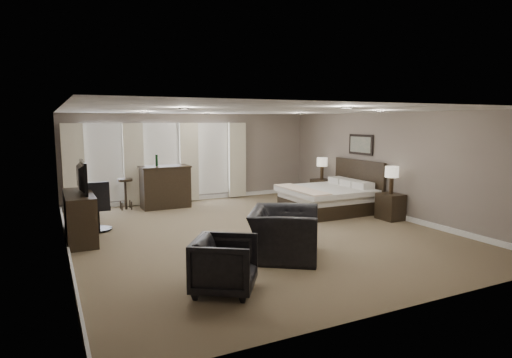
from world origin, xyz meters
name	(u,v)px	position (x,y,z in m)	size (l,w,h in m)	color
room	(256,173)	(0.00, 0.00, 1.30)	(7.60, 8.60, 2.64)	brown
window_bay	(162,162)	(-1.00, 4.11, 1.20)	(5.25, 0.20, 2.30)	silver
bed	(326,187)	(2.58, 1.08, 0.67)	(2.09, 2.00, 1.33)	silver
nightstand_near	(390,207)	(3.47, -0.37, 0.32)	(0.48, 0.58, 0.64)	black
nightstand_far	(322,190)	(3.47, 2.53, 0.32)	(0.47, 0.58, 0.63)	black
lamp_near	(391,180)	(3.47, -0.37, 0.97)	(0.32, 0.32, 0.67)	beige
lamp_far	(322,169)	(3.47, 2.53, 0.96)	(0.32, 0.32, 0.66)	beige
wall_art	(360,145)	(3.70, 1.08, 1.75)	(0.04, 0.96, 0.56)	slate
dresser	(80,217)	(-3.45, 0.99, 0.48)	(0.54, 1.66, 0.96)	black
tv	(78,190)	(-3.45, 0.99, 1.04)	(1.10, 0.63, 0.14)	black
armchair_near	(284,225)	(-0.30, -1.75, 0.57)	(1.32, 0.85, 1.15)	black
armchair_far	(225,262)	(-1.83, -2.73, 0.43)	(0.84, 0.78, 0.86)	black
bar_counter	(165,187)	(-1.07, 3.50, 0.59)	(1.34, 0.70, 1.17)	black
bar_stool_left	(126,194)	(-2.11, 3.72, 0.42)	(0.40, 0.40, 0.84)	black
bar_stool_right	(170,196)	(-0.98, 3.41, 0.34)	(0.32, 0.32, 0.67)	black
desk_chair	(97,206)	(-3.05, 1.63, 0.56)	(0.57, 0.57, 1.11)	black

